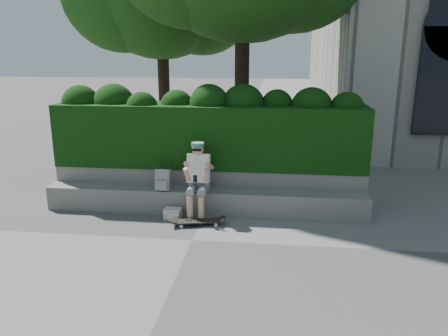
# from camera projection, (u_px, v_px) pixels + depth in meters

# --- Properties ---
(ground) EXTENTS (80.00, 80.00, 0.00)m
(ground) POSITION_uv_depth(u_px,v_px,m) (192.00, 240.00, 7.04)
(ground) COLOR slate
(ground) RESTS_ON ground
(bench_ledge) EXTENTS (6.00, 0.45, 0.45)m
(bench_ledge) POSITION_uv_depth(u_px,v_px,m) (204.00, 201.00, 8.18)
(bench_ledge) COLOR gray
(bench_ledge) RESTS_ON ground
(planter_wall) EXTENTS (6.00, 0.50, 0.75)m
(planter_wall) POSITION_uv_depth(u_px,v_px,m) (208.00, 186.00, 8.59)
(planter_wall) COLOR gray
(planter_wall) RESTS_ON ground
(hedge) EXTENTS (6.00, 1.00, 1.20)m
(hedge) POSITION_uv_depth(u_px,v_px,m) (209.00, 135.00, 8.55)
(hedge) COLOR black
(hedge) RESTS_ON planter_wall
(person) EXTENTS (0.40, 0.76, 1.38)m
(person) POSITION_uv_depth(u_px,v_px,m) (198.00, 177.00, 7.87)
(person) COLOR gray
(person) RESTS_ON ground
(skateboard) EXTENTS (0.88, 0.40, 0.09)m
(skateboard) POSITION_uv_depth(u_px,v_px,m) (198.00, 221.00, 7.61)
(skateboard) COLOR black
(skateboard) RESTS_ON ground
(backpack_plaid) EXTENTS (0.27, 0.15, 0.39)m
(backpack_plaid) POSITION_uv_depth(u_px,v_px,m) (163.00, 180.00, 8.05)
(backpack_plaid) COLOR #B2B3B8
(backpack_plaid) RESTS_ON bench_ledge
(backpack_ground) EXTENTS (0.32, 0.23, 0.20)m
(backpack_ground) POSITION_uv_depth(u_px,v_px,m) (173.00, 214.00, 7.91)
(backpack_ground) COLOR beige
(backpack_ground) RESTS_ON ground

